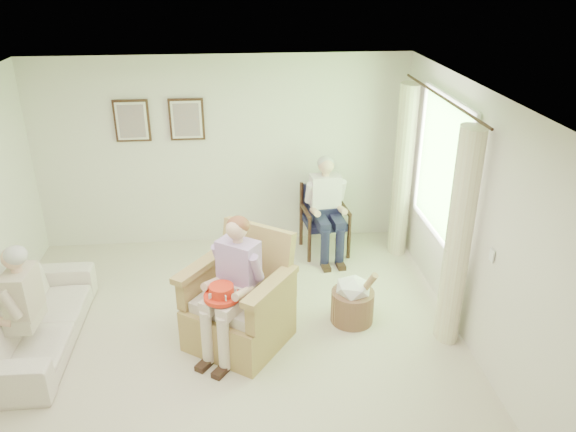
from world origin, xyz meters
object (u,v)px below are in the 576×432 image
at_px(sofa, 36,320).
at_px(wicker_armchair, 238,309).
at_px(hatbox, 353,299).
at_px(person_wicker, 237,278).
at_px(person_dark, 326,201).
at_px(red_hat, 222,293).
at_px(person_sofa, 18,302).
at_px(wood_armchair, 324,216).

bearing_deg(sofa, wicker_armchair, -93.69).
bearing_deg(hatbox, person_wicker, -163.01).
bearing_deg(person_dark, sofa, -158.74).
bearing_deg(person_dark, red_hat, -128.22).
distance_m(person_sofa, hatbox, 3.39).
bearing_deg(person_sofa, hatbox, 99.83).
bearing_deg(person_dark, person_wicker, -127.09).
bearing_deg(person_wicker, person_dark, 93.97).
distance_m(person_wicker, person_sofa, 2.09).
xyz_separation_m(red_hat, hatbox, (1.41, 0.54, -0.50)).
bearing_deg(hatbox, sofa, -178.41).
distance_m(wicker_armchair, red_hat, 0.52).
distance_m(wood_armchair, person_sofa, 3.92).
relative_size(person_sofa, hatbox, 1.79).
height_order(sofa, person_wicker, person_wicker).
relative_size(person_wicker, red_hat, 4.09).
bearing_deg(person_dark, wicker_armchair, -129.24).
relative_size(person_dark, red_hat, 3.83).
bearing_deg(person_dark, wood_armchair, 84.25).
relative_size(wood_armchair, red_hat, 2.62).
xyz_separation_m(wicker_armchair, wood_armchair, (1.20, 1.96, 0.12)).
bearing_deg(wood_armchair, hatbox, -93.80).
xyz_separation_m(person_dark, person_sofa, (-3.28, -1.98, -0.07)).
xyz_separation_m(wicker_armchair, person_wicker, (-0.00, -0.16, 0.47)).
bearing_deg(person_dark, hatbox, -93.61).
height_order(person_wicker, red_hat, person_wicker).
bearing_deg(wood_armchair, person_sofa, -152.74).
height_order(person_dark, red_hat, person_dark).
xyz_separation_m(sofa, red_hat, (1.94, -0.44, 0.48)).
relative_size(person_sofa, red_hat, 3.59).
height_order(wood_armchair, person_wicker, person_wicker).
distance_m(sofa, person_dark, 3.72).
bearing_deg(person_sofa, wood_armchair, 126.02).
bearing_deg(sofa, wood_armchair, -60.92).
bearing_deg(red_hat, wood_armchair, 59.30).
relative_size(sofa, person_dark, 1.50).
bearing_deg(person_wicker, red_hat, -99.45).
distance_m(wicker_armchair, person_sofa, 2.12).
height_order(red_hat, hatbox, red_hat).
height_order(wood_armchair, person_sofa, person_sofa).
bearing_deg(red_hat, sofa, 167.13).
height_order(sofa, red_hat, red_hat).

